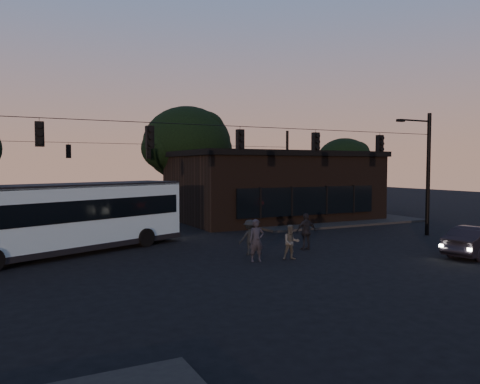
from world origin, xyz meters
name	(u,v)px	position (x,y,z in m)	size (l,w,h in m)	color
ground	(283,268)	(0.00, 0.00, 0.00)	(120.00, 120.00, 0.00)	black
sidewalk_far_right	(317,219)	(12.00, 14.00, 0.07)	(14.00, 10.00, 0.15)	black
building	(272,185)	(9.00, 15.97, 2.71)	(15.40, 10.41, 5.40)	black
tree_behind	(187,144)	(4.00, 22.00, 6.19)	(7.60, 7.60, 9.43)	black
tree_right	(344,162)	(18.00, 18.00, 4.63)	(5.20, 5.20, 6.86)	black
signal_rig_near	(240,162)	(0.00, 4.00, 4.45)	(26.24, 0.30, 7.50)	black
signal_rig_far	(149,167)	(0.00, 20.00, 4.20)	(26.24, 0.30, 7.50)	black
bus	(69,215)	(-7.52, 7.57, 1.91)	(12.21, 7.37, 3.41)	#A3C7D0
car	(479,241)	(9.69, -1.94, 0.71)	(1.51, 4.34, 1.43)	black
pedestrian_a	(257,240)	(-0.31, 1.76, 0.95)	(0.69, 0.46, 1.90)	black
pedestrian_b	(291,242)	(1.32, 1.44, 0.80)	(0.77, 0.60, 1.59)	#43433D
pedestrian_c	(306,232)	(3.34, 3.13, 0.94)	(1.11, 0.46, 1.89)	black
pedestrian_d	(250,237)	(0.18, 3.34, 0.84)	(1.09, 0.63, 1.69)	black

